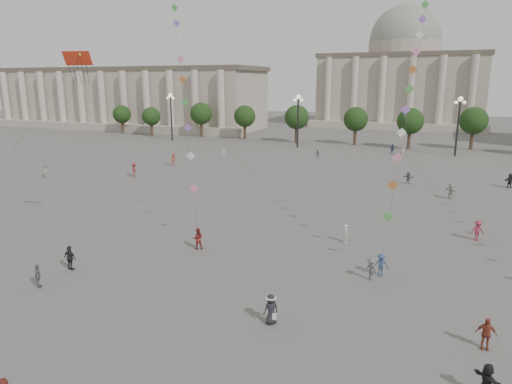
% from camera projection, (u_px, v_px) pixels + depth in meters
% --- Properties ---
extents(ground, '(360.00, 360.00, 0.00)m').
position_uv_depth(ground, '(193.00, 323.00, 25.62)').
color(ground, '#5D5957').
rests_on(ground, ground).
extents(hall_west, '(84.00, 26.22, 17.20)m').
position_uv_depth(hall_west, '(127.00, 98.00, 135.41)').
color(hall_west, '#A5988A').
rests_on(hall_west, ground).
extents(hall_central, '(48.30, 34.30, 35.50)m').
position_uv_depth(hall_central, '(402.00, 78.00, 138.85)').
color(hall_central, '#A5988A').
rests_on(hall_central, ground).
extents(tree_row, '(137.12, 5.12, 8.00)m').
position_uv_depth(tree_row, '(378.00, 120.00, 94.72)').
color(tree_row, '#36271B').
rests_on(tree_row, ground).
extents(lamp_post_far_west, '(2.00, 0.90, 10.65)m').
position_uv_depth(lamp_post_far_west, '(171.00, 108.00, 103.28)').
color(lamp_post_far_west, '#262628').
rests_on(lamp_post_far_west, ground).
extents(lamp_post_mid_west, '(2.00, 0.90, 10.65)m').
position_uv_depth(lamp_post_mid_west, '(298.00, 111.00, 92.46)').
color(lamp_post_mid_west, '#262628').
rests_on(lamp_post_mid_west, ground).
extents(lamp_post_mid_east, '(2.00, 0.90, 10.65)m').
position_uv_depth(lamp_post_mid_east, '(459.00, 115.00, 81.63)').
color(lamp_post_mid_east, '#262628').
rests_on(lamp_post_mid_east, ground).
extents(person_crowd_0, '(1.20, 0.77, 1.90)m').
position_uv_depth(person_crowd_0, '(392.00, 149.00, 85.27)').
color(person_crowd_0, navy).
rests_on(person_crowd_0, ground).
extents(person_crowd_1, '(1.12, 1.11, 1.82)m').
position_uv_depth(person_crowd_1, '(46.00, 171.00, 64.35)').
color(person_crowd_1, beige).
rests_on(person_crowd_1, ground).
extents(person_crowd_2, '(1.15, 1.42, 1.92)m').
position_uv_depth(person_crowd_2, '(173.00, 159.00, 73.90)').
color(person_crowd_2, '#9E422B').
rests_on(person_crowd_2, ground).
extents(person_crowd_3, '(1.44, 1.33, 1.60)m').
position_uv_depth(person_crowd_3, '(487.00, 381.00, 19.45)').
color(person_crowd_3, black).
rests_on(person_crowd_3, ground).
extents(person_crowd_4, '(1.33, 1.34, 1.54)m').
position_uv_depth(person_crowd_4, '(403.00, 152.00, 82.86)').
color(person_crowd_4, white).
rests_on(person_crowd_4, ground).
extents(person_crowd_6, '(1.19, 0.97, 1.60)m').
position_uv_depth(person_crowd_6, '(371.00, 269.00, 31.02)').
color(person_crowd_6, '#5A5A5E').
rests_on(person_crowd_6, ground).
extents(person_crowd_7, '(1.62, 1.60, 1.86)m').
position_uv_depth(person_crowd_7, '(451.00, 191.00, 52.71)').
color(person_crowd_7, '#B4B4AF').
rests_on(person_crowd_7, ground).
extents(person_crowd_8, '(1.33, 1.11, 1.78)m').
position_uv_depth(person_crowd_8, '(478.00, 231.00, 38.75)').
color(person_crowd_8, maroon).
rests_on(person_crowd_8, ground).
extents(person_crowd_9, '(1.77, 1.34, 1.86)m').
position_uv_depth(person_crowd_9, '(510.00, 181.00, 58.07)').
color(person_crowd_9, black).
rests_on(person_crowd_9, ground).
extents(person_crowd_10, '(0.44, 0.60, 1.51)m').
position_uv_depth(person_crowd_10, '(224.00, 153.00, 81.40)').
color(person_crowd_10, silver).
rests_on(person_crowd_10, ground).
extents(person_crowd_12, '(1.57, 1.08, 1.63)m').
position_uv_depth(person_crowd_12, '(408.00, 178.00, 60.47)').
color(person_crowd_12, '#5B5B60').
rests_on(person_crowd_12, ground).
extents(person_crowd_13, '(0.60, 0.69, 1.58)m').
position_uv_depth(person_crowd_13, '(346.00, 233.00, 38.35)').
color(person_crowd_13, silver).
rests_on(person_crowd_13, ground).
extents(person_crowd_16, '(0.90, 0.46, 1.48)m').
position_uv_depth(person_crowd_16, '(318.00, 154.00, 81.16)').
color(person_crowd_16, slate).
rests_on(person_crowd_16, ground).
extents(person_crowd_17, '(1.16, 1.44, 1.94)m').
position_uv_depth(person_crowd_17, '(134.00, 170.00, 65.04)').
color(person_crowd_17, maroon).
rests_on(person_crowd_17, ground).
extents(person_crowd_19, '(1.02, 0.47, 1.71)m').
position_uv_depth(person_crowd_19, '(486.00, 334.00, 23.01)').
color(person_crowd_19, brown).
rests_on(person_crowd_19, ground).
extents(tourist_1, '(1.09, 0.51, 1.82)m').
position_uv_depth(tourist_1, '(70.00, 258.00, 32.71)').
color(tourist_1, black).
rests_on(tourist_1, ground).
extents(tourist_3, '(0.89, 0.97, 1.59)m').
position_uv_depth(tourist_3, '(38.00, 276.00, 29.95)').
color(tourist_3, slate).
rests_on(tourist_3, ground).
extents(kite_flyer_0, '(1.06, 0.98, 1.76)m').
position_uv_depth(kite_flyer_0, '(198.00, 238.00, 36.87)').
color(kite_flyer_0, maroon).
rests_on(kite_flyer_0, ground).
extents(kite_flyer_1, '(1.17, 0.82, 1.64)m').
position_uv_depth(kite_flyer_1, '(381.00, 265.00, 31.70)').
color(kite_flyer_1, navy).
rests_on(kite_flyer_1, ground).
extents(hat_person, '(1.00, 0.99, 1.75)m').
position_uv_depth(hat_person, '(271.00, 309.00, 25.41)').
color(hat_person, black).
rests_on(hat_person, ground).
extents(dragon_kite, '(3.17, 5.65, 17.36)m').
position_uv_depth(dragon_kite, '(77.00, 69.00, 34.22)').
color(dragon_kite, red).
rests_on(dragon_kite, ground).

